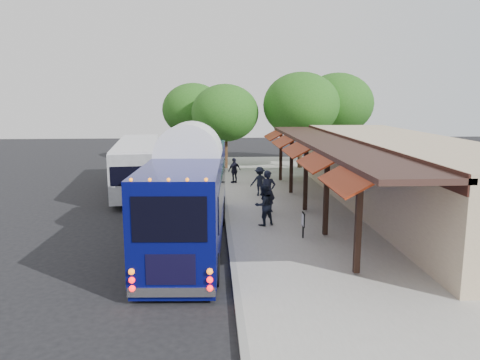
# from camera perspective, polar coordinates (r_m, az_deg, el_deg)

# --- Properties ---
(ground) EXTENTS (90.00, 90.00, 0.00)m
(ground) POSITION_cam_1_polar(r_m,az_deg,el_deg) (18.28, -1.40, -7.52)
(ground) COLOR black
(ground) RESTS_ON ground
(sidewalk) EXTENTS (10.00, 40.00, 0.15)m
(sidewalk) POSITION_cam_1_polar(r_m,az_deg,el_deg) (22.79, 10.92, -3.90)
(sidewalk) COLOR #9E9B93
(sidewalk) RESTS_ON ground
(curb) EXTENTS (0.20, 40.00, 0.16)m
(curb) POSITION_cam_1_polar(r_m,az_deg,el_deg) (22.10, -1.65, -4.16)
(curb) COLOR gray
(curb) RESTS_ON ground
(station_shelter) EXTENTS (8.15, 20.00, 3.60)m
(station_shelter) POSITION_cam_1_polar(r_m,az_deg,el_deg) (23.51, 19.08, 0.56)
(station_shelter) COLOR tan
(station_shelter) RESTS_ON ground
(coach_bus) EXTENTS (2.98, 11.52, 3.65)m
(coach_bus) POSITION_cam_1_polar(r_m,az_deg,el_deg) (17.90, -6.08, -1.46)
(coach_bus) COLOR #070B56
(coach_bus) RESTS_ON ground
(city_bus) EXTENTS (3.47, 10.99, 2.90)m
(city_bus) POSITION_cam_1_polar(r_m,az_deg,el_deg) (28.31, -12.32, 1.96)
(city_bus) COLOR gray
(city_bus) RESTS_ON ground
(ped_a) EXTENTS (0.82, 0.65, 1.98)m
(ped_a) POSITION_cam_1_polar(r_m,az_deg,el_deg) (22.02, 3.45, -1.39)
(ped_a) COLOR black
(ped_a) RESTS_ON sidewalk
(ped_b) EXTENTS (1.05, 0.95, 1.74)m
(ped_b) POSITION_cam_1_polar(r_m,az_deg,el_deg) (19.77, 2.95, -3.08)
(ped_b) COLOR black
(ped_b) RESTS_ON sidewalk
(ped_c) EXTENTS (0.99, 0.85, 1.59)m
(ped_c) POSITION_cam_1_polar(r_m,az_deg,el_deg) (29.32, -0.69, 1.17)
(ped_c) COLOR black
(ped_c) RESTS_ON sidewalk
(ped_d) EXTENTS (1.12, 0.76, 1.59)m
(ped_d) POSITION_cam_1_polar(r_m,az_deg,el_deg) (25.65, 2.41, -0.15)
(ped_d) COLOR black
(ped_d) RESTS_ON sidewalk
(sign_board) EXTENTS (0.06, 0.46, 1.01)m
(sign_board) POSITION_cam_1_polar(r_m,az_deg,el_deg) (18.19, 7.71, -4.96)
(sign_board) COLOR black
(sign_board) RESTS_ON sidewalk
(tree_left) EXTENTS (5.03, 5.03, 6.44)m
(tree_left) POSITION_cam_1_polar(r_m,az_deg,el_deg) (35.21, -1.83, 8.17)
(tree_left) COLOR #382314
(tree_left) RESTS_ON ground
(tree_mid) EXTENTS (5.72, 5.72, 7.32)m
(tree_mid) POSITION_cam_1_polar(r_m,az_deg,el_deg) (35.67, 7.46, 9.06)
(tree_mid) COLOR #382314
(tree_mid) RESTS_ON ground
(tree_right) EXTENTS (5.76, 5.76, 7.37)m
(tree_right) POSITION_cam_1_polar(r_m,az_deg,el_deg) (38.62, 11.76, 9.07)
(tree_right) COLOR #382314
(tree_right) RESTS_ON ground
(tree_far) EXTENTS (5.16, 5.16, 6.60)m
(tree_far) POSITION_cam_1_polar(r_m,az_deg,el_deg) (39.38, -5.70, 8.51)
(tree_far) COLOR #382314
(tree_far) RESTS_ON ground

